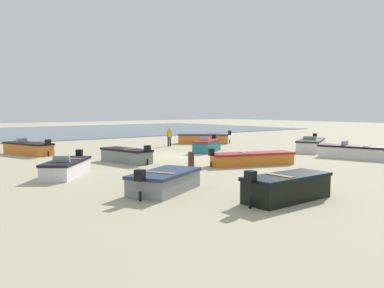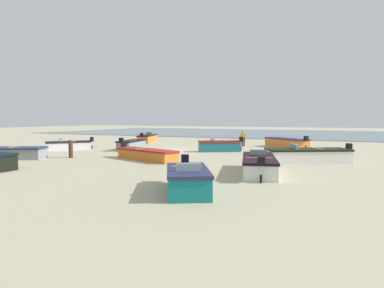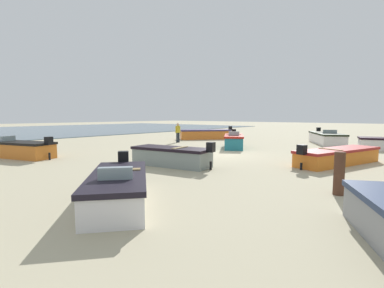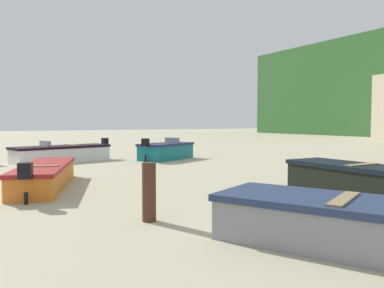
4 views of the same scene
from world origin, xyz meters
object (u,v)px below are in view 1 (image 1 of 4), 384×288
(boat_white_0, at_px, (358,152))
(beach_walker_foreground, at_px, (169,135))
(boat_orange_4, at_px, (203,139))
(boat_black_7, at_px, (287,187))
(boat_white_2, at_px, (67,168))
(boat_grey_5, at_px, (126,155))
(boat_grey_10, at_px, (165,181))
(boat_white_9, at_px, (311,145))
(mooring_post_near_water, at_px, (191,165))
(boat_teal_1, at_px, (207,146))
(boat_orange_3, at_px, (252,159))
(boat_orange_6, at_px, (28,148))

(boat_white_0, distance_m, beach_walker_foreground, 15.59)
(boat_orange_4, relative_size, boat_black_7, 1.21)
(boat_orange_4, bearing_deg, boat_white_0, -136.38)
(boat_white_2, distance_m, boat_grey_5, 5.42)
(boat_grey_10, xyz_separation_m, beach_walker_foreground, (-11.32, -15.89, 0.54))
(boat_white_2, relative_size, boat_white_9, 0.71)
(boat_orange_4, bearing_deg, beach_walker_foreground, 134.17)
(boat_white_0, height_order, mooring_post_near_water, mooring_post_near_water)
(boat_teal_1, height_order, boat_white_2, boat_teal_1)
(boat_orange_3, distance_m, boat_grey_10, 8.81)
(boat_orange_4, distance_m, beach_walker_foreground, 4.13)
(boat_white_0, height_order, boat_orange_6, boat_orange_6)
(boat_black_7, relative_size, mooring_post_near_water, 3.07)
(boat_white_2, relative_size, boat_orange_4, 0.82)
(boat_orange_6, bearing_deg, mooring_post_near_water, -95.36)
(boat_white_2, bearing_deg, boat_teal_1, -121.25)
(boat_black_7, xyz_separation_m, beach_walker_foreground, (-8.78, -19.78, 0.48))
(boat_teal_1, relative_size, boat_grey_10, 0.97)
(boat_grey_10, bearing_deg, boat_black_7, 6.23)
(boat_white_2, height_order, boat_grey_10, boat_grey_10)
(boat_white_2, height_order, mooring_post_near_water, mooring_post_near_water)
(boat_white_0, distance_m, boat_grey_10, 16.18)
(boat_orange_4, xyz_separation_m, mooring_post_near_water, (12.61, 14.23, 0.15))
(boat_orange_4, bearing_deg, boat_grey_10, 177.14)
(boat_white_2, xyz_separation_m, boat_grey_5, (-4.72, -2.66, 0.02))
(boat_grey_5, bearing_deg, boat_grey_10, -119.39)
(boat_orange_3, distance_m, mooring_post_near_water, 5.58)
(boat_orange_3, height_order, boat_white_9, boat_white_9)
(boat_grey_10, bearing_deg, mooring_post_near_water, 97.24)
(boat_white_9, bearing_deg, boat_orange_3, 78.21)
(boat_white_9, relative_size, mooring_post_near_water, 4.27)
(boat_grey_5, height_order, mooring_post_near_water, mooring_post_near_water)
(boat_white_2, bearing_deg, boat_grey_10, 145.16)
(boat_orange_4, relative_size, mooring_post_near_water, 3.71)
(boat_white_9, bearing_deg, boat_orange_6, 31.35)
(boat_white_0, bearing_deg, boat_black_7, -174.56)
(boat_white_2, distance_m, boat_orange_3, 10.28)
(boat_teal_1, relative_size, mooring_post_near_water, 2.94)
(boat_white_0, height_order, beach_walker_foreground, beach_walker_foreground)
(boat_orange_3, relative_size, boat_white_9, 1.00)
(boat_teal_1, relative_size, boat_black_7, 0.96)
(boat_grey_5, relative_size, mooring_post_near_water, 3.27)
(boat_grey_5, distance_m, boat_black_7, 12.61)
(boat_grey_5, height_order, beach_walker_foreground, beach_walker_foreground)
(boat_grey_10, height_order, mooring_post_near_water, mooring_post_near_water)
(boat_teal_1, bearing_deg, boat_orange_4, -68.97)
(beach_walker_foreground, bearing_deg, boat_white_9, -51.14)
(boat_teal_1, bearing_deg, boat_white_9, -151.09)
(boat_teal_1, distance_m, boat_white_2, 13.13)
(boat_grey_5, xyz_separation_m, beach_walker_foreground, (-8.20, -7.18, 0.53))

